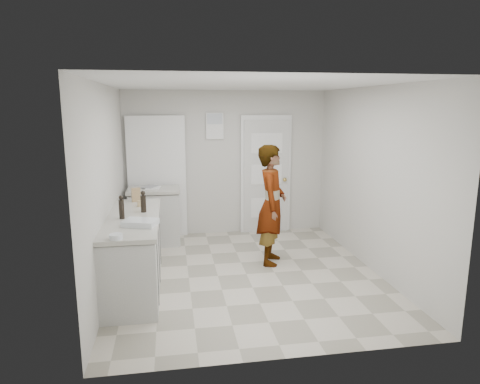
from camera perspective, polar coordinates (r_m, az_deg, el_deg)
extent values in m
plane|color=gray|center=(5.90, 0.86, -10.89)|extent=(4.00, 4.00, 0.00)
plane|color=beige|center=(7.50, -1.83, 3.85)|extent=(3.50, 0.00, 3.50)
plane|color=beige|center=(3.64, 6.52, -4.44)|extent=(3.50, 0.00, 3.50)
plane|color=beige|center=(5.51, -17.30, 0.56)|extent=(0.00, 4.00, 4.00)
plane|color=beige|center=(6.10, 17.29, 1.57)|extent=(0.00, 4.00, 4.00)
plane|color=silver|center=(5.46, 0.94, 14.15)|extent=(4.00, 4.00, 0.00)
cube|color=silver|center=(7.59, 3.50, 2.02)|extent=(0.80, 0.05, 2.00)
cube|color=white|center=(7.61, 3.45, 2.28)|extent=(0.90, 0.04, 2.10)
sphere|color=tan|center=(7.63, 5.99, 1.65)|extent=(0.07, 0.07, 0.07)
cube|color=white|center=(7.39, -3.39, 8.78)|extent=(0.30, 0.02, 0.45)
cube|color=black|center=(7.44, -10.99, 1.79)|extent=(0.90, 0.05, 2.04)
cube|color=white|center=(7.41, -11.00, 1.83)|extent=(0.98, 0.02, 2.10)
cube|color=silver|center=(5.50, -13.94, -8.15)|extent=(0.60, 1.90, 0.86)
cube|color=black|center=(5.64, -13.75, -11.89)|extent=(0.56, 1.86, 0.08)
cube|color=beige|center=(5.36, -14.18, -3.41)|extent=(0.64, 1.96, 0.05)
cube|color=silver|center=(7.16, -11.30, -3.44)|extent=(0.80, 0.55, 0.86)
cube|color=black|center=(7.27, -11.17, -6.41)|extent=(0.75, 0.54, 0.08)
cube|color=beige|center=(7.05, -11.44, 0.25)|extent=(0.84, 0.61, 0.05)
imported|color=silver|center=(6.09, 4.25, -1.73)|extent=(0.59, 0.72, 1.71)
cube|color=olive|center=(6.13, -13.70, -0.37)|extent=(0.13, 0.08, 0.19)
cylinder|color=tan|center=(5.84, -13.26, -1.49)|extent=(0.05, 0.05, 0.08)
cylinder|color=black|center=(5.51, -12.76, -1.53)|extent=(0.07, 0.07, 0.22)
sphere|color=black|center=(5.48, -12.82, -0.13)|extent=(0.06, 0.06, 0.06)
cylinder|color=black|center=(5.25, -15.51, -2.23)|extent=(0.06, 0.06, 0.23)
sphere|color=black|center=(5.22, -15.59, -0.72)|extent=(0.05, 0.05, 0.05)
cube|color=silver|center=(4.92, -13.15, -4.00)|extent=(0.42, 0.36, 0.06)
cube|color=white|center=(4.93, -13.14, -4.09)|extent=(0.37, 0.30, 0.05)
cylinder|color=silver|center=(4.50, -16.22, -5.73)|extent=(0.13, 0.13, 0.05)
sphere|color=white|center=(4.49, -16.49, -5.77)|extent=(0.05, 0.05, 0.05)
sphere|color=white|center=(4.50, -15.95, -5.69)|extent=(0.05, 0.05, 0.05)
cube|color=white|center=(7.09, -11.49, 0.56)|extent=(0.26, 0.31, 0.01)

